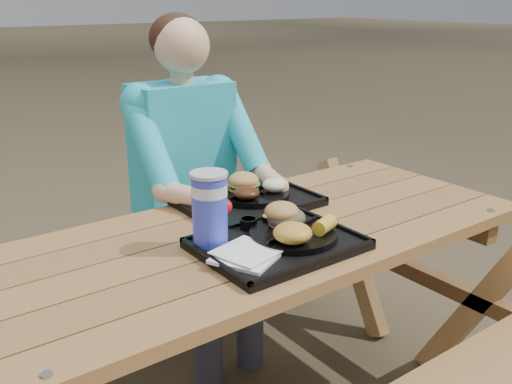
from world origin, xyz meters
TOP-DOWN VIEW (x-y plane):
  - picnic_table at (0.00, 0.00)m, footprint 1.80×1.49m
  - tray_near at (-0.02, -0.14)m, footprint 0.45×0.35m
  - tray_far at (0.12, 0.21)m, footprint 0.45×0.35m
  - plate_near at (0.03, -0.14)m, footprint 0.26×0.26m
  - plate_far at (0.15, 0.22)m, footprint 0.26×0.26m
  - napkin_stack at (-0.16, -0.17)m, footprint 0.21×0.21m
  - soda_cup at (-0.19, -0.03)m, footprint 0.10×0.10m
  - condiment_bbq at (-0.03, -0.00)m, footprint 0.05×0.05m
  - condiment_mustard at (0.04, -0.02)m, footprint 0.05×0.05m
  - sandwich at (0.05, -0.09)m, footprint 0.11×0.11m
  - mac_cheese at (-0.02, -0.20)m, footprint 0.11×0.11m
  - corn_cob at (0.10, -0.20)m, footprint 0.10×0.10m
  - cutlery_far at (-0.04, 0.22)m, footprint 0.10×0.16m
  - burger at (0.13, 0.26)m, footprint 0.11×0.11m
  - baked_beans at (0.09, 0.17)m, footprint 0.09×0.09m
  - potato_salad at (0.21, 0.18)m, footprint 0.08×0.08m
  - diner at (0.10, 0.62)m, footprint 0.48×0.84m

SIDE VIEW (x-z plane):
  - picnic_table at x=0.00m, z-range 0.00..0.75m
  - diner at x=0.10m, z-range 0.00..1.28m
  - tray_near at x=-0.02m, z-range 0.75..0.77m
  - tray_far at x=0.12m, z-range 0.75..0.77m
  - cutlery_far at x=-0.04m, z-range 0.77..0.78m
  - napkin_stack at x=-0.16m, z-range 0.77..0.79m
  - plate_near at x=0.03m, z-range 0.77..0.79m
  - plate_far at x=0.15m, z-range 0.77..0.79m
  - condiment_mustard at x=0.04m, z-range 0.77..0.80m
  - condiment_bbq at x=-0.03m, z-range 0.77..0.80m
  - baked_beans at x=0.09m, z-range 0.79..0.83m
  - corn_cob at x=0.10m, z-range 0.79..0.83m
  - potato_salad at x=0.21m, z-range 0.79..0.84m
  - mac_cheese at x=-0.02m, z-range 0.79..0.85m
  - burger at x=0.13m, z-range 0.79..0.89m
  - sandwich at x=0.05m, z-range 0.79..0.90m
  - soda_cup at x=-0.19m, z-range 0.77..0.97m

